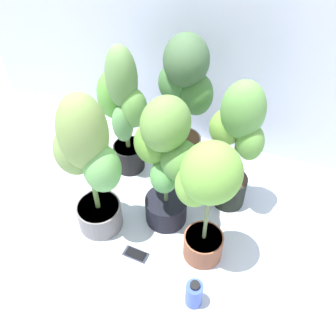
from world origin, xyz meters
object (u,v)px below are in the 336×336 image
object	(u,v)px
nutrient_bottle	(194,294)
potted_plant_front_left	(88,161)
potted_plant_front_right	(206,193)
cell_phone	(136,254)
potted_plant_center	(166,160)
potted_plant_back_left	(123,108)
potted_plant_back_center	(185,93)
potted_plant_back_right	(237,139)

from	to	relation	value
nutrient_bottle	potted_plant_front_left	bearing A→B (deg)	157.51
potted_plant_front_left	nutrient_bottle	xyz separation A→B (m)	(0.67, -0.28, -0.44)
potted_plant_front_right	nutrient_bottle	xyz separation A→B (m)	(0.06, -0.29, -0.43)
potted_plant_front_right	cell_phone	world-z (taller)	potted_plant_front_right
potted_plant_center	cell_phone	bearing A→B (deg)	-103.72
potted_plant_center	potted_plant_back_left	world-z (taller)	potted_plant_back_left
potted_plant_back_center	potted_plant_front_right	size ratio (longest dim) A/B	1.14
potted_plant_back_center	cell_phone	distance (m)	0.97
potted_plant_back_left	potted_plant_front_left	world-z (taller)	potted_plant_front_left
potted_plant_front_left	cell_phone	bearing A→B (deg)	-24.05
potted_plant_center	potted_plant_front_right	size ratio (longest dim) A/B	1.07
potted_plant_back_right	cell_phone	world-z (taller)	potted_plant_back_right
potted_plant_back_right	potted_plant_front_left	distance (m)	0.79
potted_plant_back_center	potted_plant_front_left	bearing A→B (deg)	-113.89
cell_phone	nutrient_bottle	size ratio (longest dim) A/B	0.80
potted_plant_back_right	potted_plant_front_left	size ratio (longest dim) A/B	0.94
potted_plant_center	potted_plant_front_right	bearing A→B (deg)	-30.62
potted_plant_center	potted_plant_back_center	bearing A→B (deg)	97.17
potted_plant_front_right	potted_plant_center	bearing A→B (deg)	149.38
potted_plant_center	nutrient_bottle	xyz separation A→B (m)	(0.32, -0.45, -0.42)
potted_plant_front_right	potted_plant_back_right	xyz separation A→B (m)	(0.05, 0.42, -0.00)
potted_plant_back_right	nutrient_bottle	bearing A→B (deg)	-89.50
potted_plant_back_right	potted_plant_back_left	bearing A→B (deg)	175.45
cell_phone	potted_plant_front_right	bearing A→B (deg)	-62.57
potted_plant_back_right	nutrient_bottle	size ratio (longest dim) A/B	4.74
potted_plant_front_left	cell_phone	distance (m)	0.61
potted_plant_back_center	potted_plant_back_left	distance (m)	0.38
potted_plant_front_left	potted_plant_back_right	bearing A→B (deg)	33.34
potted_plant_back_center	potted_plant_center	distance (m)	0.50
potted_plant_back_right	nutrient_bottle	distance (m)	0.83
potted_plant_back_left	nutrient_bottle	world-z (taller)	potted_plant_back_left
potted_plant_back_center	cell_phone	bearing A→B (deg)	-90.79
potted_plant_front_right	potted_plant_back_left	bearing A→B (deg)	143.93
cell_phone	nutrient_bottle	distance (m)	0.42
potted_plant_front_right	nutrient_bottle	distance (m)	0.53
potted_plant_back_left	cell_phone	world-z (taller)	potted_plant_back_left
potted_plant_center	potted_plant_back_right	bearing A→B (deg)	40.66
potted_plant_front_right	potted_plant_back_left	xyz separation A→B (m)	(-0.65, 0.47, -0.02)
potted_plant_center	cell_phone	size ratio (longest dim) A/B	5.95
potted_plant_back_center	nutrient_bottle	distance (m)	1.12
potted_plant_back_left	cell_phone	xyz separation A→B (m)	(0.32, -0.62, -0.50)
potted_plant_back_left	nutrient_bottle	xyz separation A→B (m)	(0.71, -0.77, -0.41)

